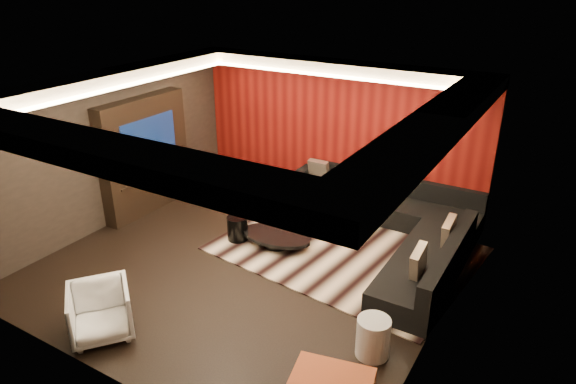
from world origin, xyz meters
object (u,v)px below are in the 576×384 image
Objects in this scene: drum_stool at (238,228)px; white_side_table at (373,337)px; coffee_table at (277,240)px; sectional_sofa at (396,225)px; armchair at (100,312)px.

drum_stool is 3.45m from white_side_table.
white_side_table is (2.41, -1.67, 0.13)m from coffee_table.
sectional_sofa is (-0.77, 2.95, 0.01)m from white_side_table.
coffee_table is at bearing 145.40° from white_side_table.
coffee_table is at bearing -142.14° from sectional_sofa.
coffee_table is 2.94m from white_side_table.
white_side_table is 0.14× the size of sectional_sofa.
armchair is at bearing -90.62° from drum_stool.
armchair reaches higher than drum_stool.
white_side_table is 0.67× the size of armchair.
sectional_sofa is (2.34, 1.45, 0.03)m from drum_stool.
drum_stool is at bearing 37.91° from armchair.
drum_stool is at bearing -166.59° from coffee_table.
coffee_table is 0.72m from drum_stool.
armchair reaches higher than white_side_table.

